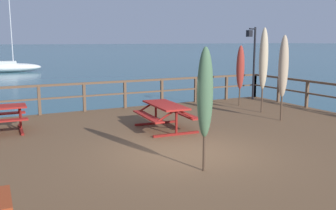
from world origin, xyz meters
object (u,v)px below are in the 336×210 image
object	(u,v)px
patio_umbrella_short_mid	(205,93)
picnic_table_mid_right	(165,111)
lamp_post_hooked	(252,52)
patio_umbrella_tall_front	(240,68)
patio_umbrella_short_front	(283,67)
sailboat_distant	(10,67)
patio_umbrella_short_back	(264,59)

from	to	relation	value
patio_umbrella_short_mid	picnic_table_mid_right	bearing A→B (deg)	75.76
picnic_table_mid_right	lamp_post_hooked	bearing A→B (deg)	29.41
patio_umbrella_tall_front	lamp_post_hooked	world-z (taller)	lamp_post_hooked
patio_umbrella_short_front	lamp_post_hooked	bearing A→B (deg)	63.97
sailboat_distant	lamp_post_hooked	bearing A→B (deg)	-75.00
patio_umbrella_tall_front	patio_umbrella_short_back	bearing A→B (deg)	-96.21
picnic_table_mid_right	patio_umbrella_short_mid	size ratio (longest dim) A/B	0.80
sailboat_distant	patio_umbrella_short_back	bearing A→B (deg)	-78.83
lamp_post_hooked	sailboat_distant	distance (m)	30.05
patio_umbrella_short_mid	sailboat_distant	distance (m)	35.96
patio_umbrella_short_front	lamp_post_hooked	distance (m)	4.39
picnic_table_mid_right	patio_umbrella_tall_front	size ratio (longest dim) A/B	0.82
picnic_table_mid_right	patio_umbrella_short_mid	xyz separation A→B (m)	(-0.92, -3.63, 1.05)
patio_umbrella_tall_front	patio_umbrella_short_mid	distance (m)	8.11
patio_umbrella_short_front	patio_umbrella_short_mid	size ratio (longest dim) A/B	1.11
patio_umbrella_short_front	patio_umbrella_tall_front	bearing A→B (deg)	79.54
picnic_table_mid_right	patio_umbrella_tall_front	world-z (taller)	patio_umbrella_tall_front
patio_umbrella_short_front	sailboat_distant	bearing A→B (deg)	100.06
patio_umbrella_short_back	patio_umbrella_tall_front	bearing A→B (deg)	83.79
patio_umbrella_short_front	patio_umbrella_short_back	bearing A→B (deg)	74.98
picnic_table_mid_right	sailboat_distant	world-z (taller)	sailboat_distant
picnic_table_mid_right	patio_umbrella_short_back	bearing A→B (deg)	10.47
picnic_table_mid_right	patio_umbrella_short_front	xyz separation A→B (m)	(3.99, -0.60, 1.23)
patio_umbrella_short_back	patio_umbrella_short_mid	xyz separation A→B (m)	(-5.29, -4.43, -0.36)
patio_umbrella_short_back	lamp_post_hooked	xyz separation A→B (m)	(1.54, 2.53, 0.15)
patio_umbrella_short_back	sailboat_distant	world-z (taller)	sailboat_distant
patio_umbrella_short_front	patio_umbrella_tall_front	distance (m)	3.02
patio_umbrella_tall_front	sailboat_distant	distance (m)	30.64
patio_umbrella_short_mid	patio_umbrella_short_back	bearing A→B (deg)	39.96
picnic_table_mid_right	patio_umbrella_short_mid	distance (m)	3.88
picnic_table_mid_right	sailboat_distant	xyz separation A→B (m)	(-1.84, 32.28, -0.67)
lamp_post_hooked	patio_umbrella_tall_front	bearing A→B (deg)	-144.76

